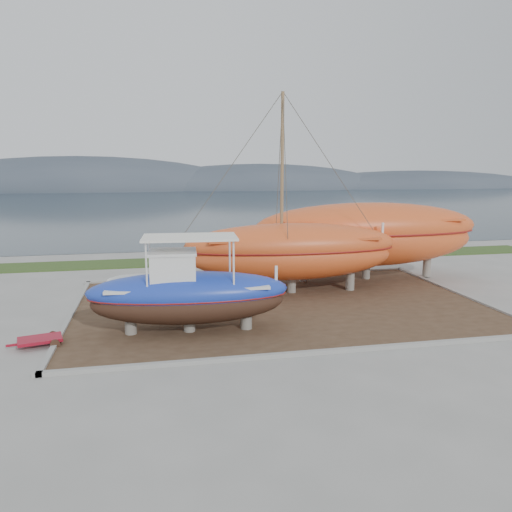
{
  "coord_description": "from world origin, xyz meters",
  "views": [
    {
      "loc": [
        -5.55,
        -17.33,
        6.27
      ],
      "look_at": [
        -1.14,
        4.0,
        2.34
      ],
      "focal_mm": 35.0,
      "sensor_mm": 36.0,
      "label": 1
    }
  ],
  "objects": [
    {
      "name": "red_trailer",
      "position": [
        -9.62,
        0.64,
        0.15
      ],
      "size": [
        2.38,
        1.59,
        0.31
      ],
      "primitive_type": null,
      "rotation": [
        0.0,
        0.0,
        0.25
      ],
      "color": "maroon",
      "rests_on": "ground"
    },
    {
      "name": "curb_frame",
      "position": [
        0.0,
        4.0,
        0.07
      ],
      "size": [
        18.6,
        12.6,
        0.15
      ],
      "primitive_type": null,
      "color": "gray",
      "rests_on": "ground"
    },
    {
      "name": "ground",
      "position": [
        0.0,
        0.0,
        0.0
      ],
      "size": [
        140.0,
        140.0,
        0.0
      ],
      "primitive_type": "plane",
      "color": "gray",
      "rests_on": "ground"
    },
    {
      "name": "dirt_patch",
      "position": [
        0.0,
        4.0,
        0.03
      ],
      "size": [
        18.0,
        12.0,
        0.06
      ],
      "primitive_type": "cube",
      "color": "#422D1E",
      "rests_on": "ground"
    },
    {
      "name": "sea",
      "position": [
        0.0,
        70.0,
        0.0
      ],
      "size": [
        260.0,
        100.0,
        0.04
      ],
      "primitive_type": null,
      "color": "#182731",
      "rests_on": "ground"
    },
    {
      "name": "white_dinghy",
      "position": [
        -5.73,
        5.37,
        0.72
      ],
      "size": [
        4.7,
        3.08,
        1.32
      ],
      "primitive_type": null,
      "rotation": [
        0.0,
        0.0,
        -0.36
      ],
      "color": "silver",
      "rests_on": "dirt_patch"
    },
    {
      "name": "orange_sailboat",
      "position": [
        1.1,
        6.05,
        4.88
      ],
      "size": [
        10.71,
        3.57,
        9.64
      ],
      "primitive_type": null,
      "rotation": [
        0.0,
        0.0,
        -0.04
      ],
      "color": "#D14F20",
      "rests_on": "dirt_patch"
    },
    {
      "name": "blue_caique",
      "position": [
        -4.34,
        1.06,
        1.89
      ],
      "size": [
        7.71,
        2.85,
        3.65
      ],
      "primitive_type": null,
      "rotation": [
        0.0,
        0.0,
        -0.06
      ],
      "color": "#1C3AB2",
      "rests_on": "dirt_patch"
    },
    {
      "name": "mountain_ridge",
      "position": [
        0.0,
        125.0,
        0.0
      ],
      "size": [
        200.0,
        36.0,
        20.0
      ],
      "primitive_type": null,
      "color": "#333D49",
      "rests_on": "ground"
    },
    {
      "name": "orange_bare_hull",
      "position": [
        6.02,
        8.16,
        2.13
      ],
      "size": [
        12.75,
        4.31,
        4.13
      ],
      "primitive_type": null,
      "rotation": [
        0.0,
        0.0,
        -0.04
      ],
      "color": "#D14F20",
      "rests_on": "dirt_patch"
    },
    {
      "name": "grass_strip",
      "position": [
        0.0,
        15.5,
        0.04
      ],
      "size": [
        44.0,
        3.0,
        0.08
      ],
      "primitive_type": "cube",
      "color": "#284219",
      "rests_on": "ground"
    }
  ]
}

